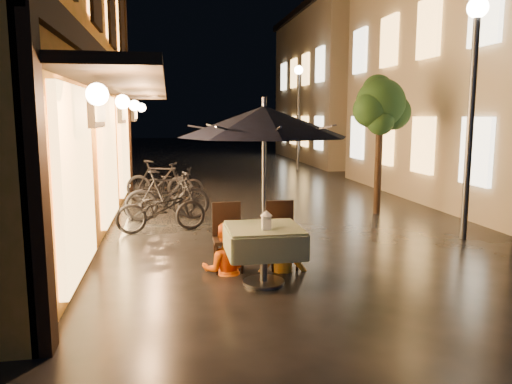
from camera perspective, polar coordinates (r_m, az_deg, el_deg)
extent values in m
plane|color=black|center=(6.88, 10.03, -10.29)|extent=(90.00, 90.00, 0.00)
cube|color=black|center=(10.23, -17.17, 14.38)|extent=(0.12, 11.00, 0.35)
cube|color=black|center=(10.14, -13.77, 11.45)|extent=(1.20, 10.50, 0.12)
cube|color=#E3A350|center=(11.90, -16.37, 19.90)|extent=(0.10, 0.90, 1.50)
cube|color=#E3A350|center=(14.35, -15.22, 17.96)|extent=(0.10, 0.90, 1.50)
cube|color=#E3A350|center=(6.76, -19.86, 1.19)|extent=(0.10, 2.20, 2.40)
cube|color=#E3A350|center=(10.21, -16.53, 3.73)|extent=(0.10, 2.20, 2.40)
cube|color=#E3A350|center=(13.68, -14.87, 4.98)|extent=(0.10, 2.20, 2.40)
cube|color=#E3A350|center=(11.21, 23.85, 4.28)|extent=(0.10, 1.00, 1.40)
cube|color=#E3A350|center=(11.38, 24.77, 18.47)|extent=(0.10, 1.00, 1.40)
cube|color=#E3A350|center=(13.09, 18.52, 5.11)|extent=(0.10, 1.00, 1.40)
cube|color=#E3A350|center=(13.24, 19.13, 17.28)|extent=(0.10, 1.00, 1.40)
cube|color=#E3A350|center=(15.06, 14.55, 5.69)|extent=(0.10, 1.00, 1.40)
cube|color=#E3A350|center=(15.19, 14.97, 16.30)|extent=(0.10, 1.00, 1.40)
cube|color=#E3A350|center=(17.09, 11.50, 6.13)|extent=(0.10, 1.00, 1.40)
cube|color=#E3A350|center=(17.20, 11.79, 15.48)|extent=(0.10, 1.00, 1.40)
cube|color=tan|center=(26.04, 12.39, 11.34)|extent=(7.00, 10.00, 7.00)
cube|color=black|center=(26.47, 12.66, 19.25)|extent=(7.30, 10.30, 0.30)
cube|color=#E3A350|center=(21.25, 7.16, 6.71)|extent=(0.10, 1.00, 1.40)
cube|color=#E3A350|center=(21.33, 7.31, 14.24)|extent=(0.10, 1.00, 1.40)
cube|color=#E3A350|center=(23.36, 5.58, 6.91)|extent=(0.10, 1.00, 1.40)
cube|color=#E3A350|center=(23.44, 5.68, 13.77)|extent=(0.10, 1.00, 1.40)
cube|color=#E3A350|center=(25.48, 4.25, 7.08)|extent=(0.10, 1.00, 1.40)
cube|color=#E3A350|center=(25.56, 4.33, 13.37)|extent=(0.10, 1.00, 1.40)
cube|color=#E3A350|center=(27.62, 3.13, 7.22)|extent=(0.10, 1.00, 1.40)
cube|color=#E3A350|center=(27.69, 3.18, 13.02)|extent=(0.10, 1.00, 1.40)
cylinder|color=black|center=(11.64, 13.79, 2.93)|extent=(0.16, 0.16, 2.20)
sphere|color=#193216|center=(11.59, 14.05, 9.83)|extent=(1.10, 1.10, 1.10)
sphere|color=#193216|center=(11.82, 15.38, 8.78)|extent=(0.80, 0.80, 0.80)
sphere|color=#193216|center=(11.33, 12.92, 9.14)|extent=(0.76, 0.76, 0.76)
sphere|color=#193216|center=(11.89, 13.73, 11.26)|extent=(0.70, 0.70, 0.70)
sphere|color=#193216|center=(11.31, 14.02, 7.84)|extent=(0.60, 0.60, 0.60)
cylinder|color=#59595E|center=(9.66, 23.26, 6.69)|extent=(0.12, 0.12, 4.00)
sphere|color=#FFE6C3|center=(9.83, 24.02, 18.70)|extent=(0.36, 0.36, 0.36)
cylinder|color=#59595E|center=(20.78, 4.82, 8.08)|extent=(0.12, 0.12, 4.00)
sphere|color=#FFE6C3|center=(20.86, 4.90, 13.72)|extent=(0.36, 0.36, 0.36)
cylinder|color=#59595E|center=(6.68, 0.89, -7.49)|extent=(0.10, 0.10, 0.72)
cylinder|color=#59595E|center=(6.79, 0.88, -10.24)|extent=(0.56, 0.56, 0.04)
cube|color=#305532|center=(6.58, 0.90, -4.23)|extent=(0.95, 0.95, 0.06)
cube|color=#305532|center=(6.73, 4.89, -5.42)|extent=(0.04, 0.95, 0.33)
cube|color=#305532|center=(6.55, -3.21, -5.79)|extent=(0.04, 0.95, 0.33)
cube|color=#305532|center=(7.08, 0.17, -4.68)|extent=(0.95, 0.04, 0.33)
cube|color=#305532|center=(6.17, 1.73, -6.69)|extent=(0.95, 0.04, 0.33)
cylinder|color=#59595E|center=(6.51, 0.91, -0.79)|extent=(0.05, 0.05, 2.30)
cone|color=black|center=(6.42, 0.93, 8.05)|extent=(2.21, 2.21, 0.40)
cylinder|color=#59595E|center=(6.42, 0.93, 10.28)|extent=(0.06, 0.06, 0.12)
cube|color=black|center=(7.22, -3.21, -5.52)|extent=(0.42, 0.42, 0.05)
cube|color=black|center=(7.35, -3.40, -3.27)|extent=(0.42, 0.04, 0.55)
cylinder|color=black|center=(7.09, -4.48, -7.77)|extent=(0.04, 0.04, 0.43)
cylinder|color=black|center=(7.13, -1.58, -7.65)|extent=(0.04, 0.04, 0.43)
cylinder|color=black|center=(7.44, -4.75, -6.99)|extent=(0.04, 0.04, 0.43)
cylinder|color=black|center=(7.48, -1.98, -6.88)|extent=(0.04, 0.04, 0.43)
cube|color=black|center=(7.35, 3.02, -5.26)|extent=(0.42, 0.42, 0.05)
cube|color=black|center=(7.48, 2.71, -3.05)|extent=(0.42, 0.04, 0.55)
cylinder|color=black|center=(7.21, 1.92, -7.48)|extent=(0.04, 0.04, 0.43)
cylinder|color=black|center=(7.29, 4.71, -7.32)|extent=(0.04, 0.04, 0.43)
cylinder|color=black|center=(7.55, 1.36, -6.73)|extent=(0.04, 0.04, 0.43)
cylinder|color=black|center=(7.62, 4.03, -6.59)|extent=(0.04, 0.04, 0.43)
cube|color=white|center=(6.40, 1.19, -3.51)|extent=(0.11, 0.11, 0.18)
cube|color=#FFD88C|center=(6.40, 1.18, -3.60)|extent=(0.07, 0.07, 0.12)
cone|color=white|center=(6.37, 1.19, -2.41)|extent=(0.16, 0.16, 0.07)
imported|color=#E55A08|center=(7.11, -3.60, -3.71)|extent=(0.74, 0.61, 1.39)
imported|color=orange|center=(7.17, 3.06, -3.61)|extent=(0.96, 0.63, 1.39)
imported|color=black|center=(9.76, -10.79, -1.90)|extent=(1.80, 0.90, 0.90)
imported|color=black|center=(10.76, -10.09, -0.41)|extent=(1.85, 0.70, 1.08)
imported|color=black|center=(11.13, -10.94, -0.80)|extent=(1.63, 0.73, 0.83)
imported|color=black|center=(13.07, -10.97, 1.18)|extent=(1.88, 1.08, 1.09)
imported|color=black|center=(13.65, -9.37, 1.03)|extent=(1.69, 0.91, 0.84)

